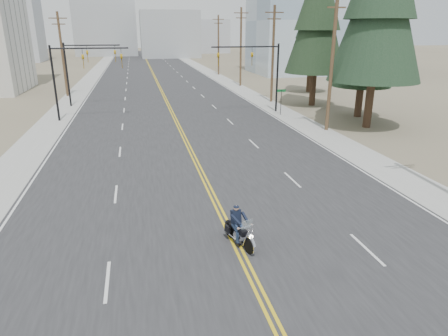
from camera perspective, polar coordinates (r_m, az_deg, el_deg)
name	(u,v)px	position (r m, az deg, el deg)	size (l,w,h in m)	color
road	(154,76)	(78.94, -9.93, 12.81)	(20.00, 200.00, 0.01)	#303033
sidewalk_left	(91,78)	(79.26, -18.44, 12.16)	(3.00, 200.00, 0.01)	#A5A5A0
sidewalk_right	(214,75)	(80.28, -1.50, 13.18)	(3.00, 200.00, 0.01)	#A5A5A0
traffic_mast_left	(75,68)	(40.92, -20.47, 13.25)	(7.10, 0.26, 7.00)	black
traffic_mast_right	(259,65)	(42.45, 5.03, 14.50)	(7.10, 0.26, 7.00)	black
traffic_mast_far	(82,62)	(48.88, -19.68, 14.03)	(6.10, 0.26, 7.00)	black
street_sign	(281,98)	(41.53, 8.17, 9.93)	(0.90, 0.06, 2.62)	black
utility_pole_b	(332,60)	(35.36, 15.21, 14.73)	(2.20, 0.30, 11.50)	brown
utility_pole_c	(273,53)	(49.19, 7.01, 15.99)	(2.20, 0.30, 11.00)	brown
utility_pole_d	(241,46)	(63.53, 2.42, 17.01)	(2.20, 0.30, 11.50)	brown
utility_pole_e	(218,44)	(80.09, -0.80, 17.28)	(2.20, 0.30, 11.00)	brown
utility_pole_left	(62,53)	(57.20, -22.10, 14.95)	(2.20, 0.30, 10.50)	brown
glass_building	(315,21)	(86.12, 12.82, 19.81)	(24.00, 16.00, 20.00)	#9EB5CC
haze_bldg_a	(11,19)	(127.40, -28.15, 18.22)	(14.00, 12.00, 22.00)	#B7BCC6
haze_bldg_b	(170,34)	(133.93, -7.78, 18.39)	(18.00, 14.00, 14.00)	#ADB2B7
haze_bldg_c	(282,27)	(126.18, 8.33, 19.25)	(16.00, 12.00, 18.00)	#B7BCC6
haze_bldg_d	(105,15)	(148.74, -16.63, 20.19)	(20.00, 15.00, 26.00)	#ADB2B7
haze_bldg_e	(209,36)	(160.99, -2.23, 18.28)	(14.00, 14.00, 12.00)	#B7BCC6
motorcyclist	(240,227)	(16.18, 2.25, -8.39)	(0.91, 2.12, 1.66)	black
conifer_mid	(367,26)	(42.16, 19.80, 18.59)	(5.68, 5.68, 15.14)	#382619
conifer_tall	(319,7)	(47.49, 13.38, 21.50)	(6.68, 6.68, 18.57)	#382619
conifer_far	(313,22)	(58.17, 12.62, 19.68)	(6.05, 6.05, 16.22)	#382619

